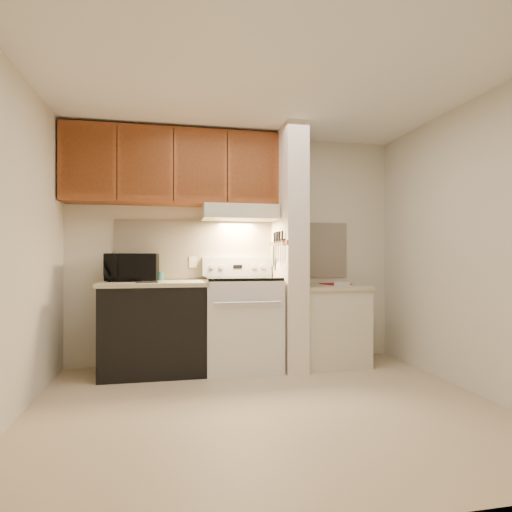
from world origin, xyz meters
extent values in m
plane|color=#C4AF8F|center=(0.00, 0.00, 0.00)|extent=(3.60, 3.60, 0.00)
plane|color=white|center=(0.00, 0.00, 2.50)|extent=(3.60, 3.60, 0.00)
cube|color=beige|center=(0.00, 1.50, 1.25)|extent=(3.60, 2.50, 0.02)
cube|color=beige|center=(-1.80, 0.00, 1.25)|extent=(0.02, 3.00, 2.50)
cube|color=beige|center=(1.80, 0.00, 1.25)|extent=(0.02, 3.00, 2.50)
cube|color=white|center=(0.00, 1.49, 1.24)|extent=(2.60, 0.02, 0.63)
cube|color=silver|center=(0.00, 1.16, 0.46)|extent=(0.76, 0.65, 0.92)
cube|color=black|center=(0.00, 0.84, 0.50)|extent=(0.50, 0.01, 0.30)
cylinder|color=silver|center=(0.00, 0.80, 0.72)|extent=(0.65, 0.02, 0.02)
cube|color=black|center=(0.00, 1.16, 0.94)|extent=(0.74, 0.64, 0.03)
cube|color=silver|center=(0.00, 1.44, 1.05)|extent=(0.76, 0.08, 0.20)
cube|color=black|center=(0.00, 1.40, 1.05)|extent=(0.10, 0.01, 0.04)
cylinder|color=silver|center=(-0.28, 1.40, 1.05)|extent=(0.05, 0.02, 0.05)
cylinder|color=silver|center=(-0.18, 1.40, 1.05)|extent=(0.05, 0.02, 0.05)
cylinder|color=silver|center=(0.18, 1.40, 1.05)|extent=(0.05, 0.02, 0.05)
cylinder|color=silver|center=(0.28, 1.40, 1.05)|extent=(0.05, 0.02, 0.05)
cube|color=black|center=(-0.88, 1.17, 0.43)|extent=(1.00, 0.63, 0.87)
cube|color=#B8AD8B|center=(-0.88, 1.17, 0.89)|extent=(1.04, 0.67, 0.04)
cube|color=black|center=(-0.94, 0.97, 0.92)|extent=(0.21, 0.09, 0.01)
cylinder|color=#245E56|center=(-0.83, 1.39, 0.96)|extent=(0.11, 0.11, 0.09)
cube|color=beige|center=(-0.48, 1.48, 1.10)|extent=(0.08, 0.01, 0.12)
imported|color=black|center=(-1.10, 1.31, 1.05)|extent=(0.52, 0.37, 0.28)
cube|color=silver|center=(0.51, 1.15, 1.25)|extent=(0.22, 0.70, 2.50)
cube|color=brown|center=(0.39, 1.15, 1.30)|extent=(0.01, 0.70, 0.04)
cube|color=black|center=(0.39, 1.10, 1.32)|extent=(0.02, 0.42, 0.04)
cube|color=silver|center=(0.38, 0.94, 1.22)|extent=(0.01, 0.03, 0.16)
cylinder|color=black|center=(0.38, 0.93, 1.37)|extent=(0.02, 0.02, 0.10)
cube|color=silver|center=(0.38, 1.01, 1.21)|extent=(0.01, 0.04, 0.18)
cylinder|color=black|center=(0.38, 1.03, 1.37)|extent=(0.02, 0.02, 0.10)
cube|color=silver|center=(0.38, 1.09, 1.20)|extent=(0.01, 0.04, 0.20)
cylinder|color=black|center=(0.38, 1.11, 1.37)|extent=(0.02, 0.02, 0.10)
cube|color=silver|center=(0.38, 1.17, 1.22)|extent=(0.01, 0.04, 0.16)
cylinder|color=black|center=(0.38, 1.17, 1.37)|extent=(0.02, 0.02, 0.10)
cube|color=silver|center=(0.38, 1.25, 1.21)|extent=(0.01, 0.04, 0.18)
cylinder|color=black|center=(0.38, 1.26, 1.37)|extent=(0.02, 0.02, 0.10)
cube|color=slate|center=(0.38, 1.32, 1.16)|extent=(0.03, 0.09, 0.22)
cube|color=beige|center=(0.97, 1.15, 0.40)|extent=(0.70, 0.60, 0.81)
cube|color=#B8AD8B|center=(0.97, 1.15, 0.83)|extent=(0.74, 0.64, 0.04)
cube|color=#AC111C|center=(1.07, 1.25, 0.86)|extent=(0.29, 0.35, 0.01)
cube|color=white|center=(1.06, 1.05, 0.87)|extent=(0.16, 0.14, 0.04)
cube|color=beige|center=(0.00, 1.28, 1.62)|extent=(0.78, 0.44, 0.15)
cube|color=beige|center=(0.00, 1.07, 1.58)|extent=(0.78, 0.04, 0.06)
cube|color=brown|center=(-0.69, 1.32, 2.08)|extent=(2.18, 0.33, 0.77)
cube|color=brown|center=(-1.51, 1.17, 2.08)|extent=(0.46, 0.01, 0.63)
cube|color=black|center=(-1.23, 1.16, 2.08)|extent=(0.01, 0.01, 0.73)
cube|color=brown|center=(-0.96, 1.17, 2.08)|extent=(0.46, 0.01, 0.63)
cube|color=black|center=(-0.69, 1.16, 2.08)|extent=(0.01, 0.01, 0.73)
cube|color=brown|center=(-0.42, 1.17, 2.08)|extent=(0.46, 0.01, 0.63)
cube|color=black|center=(-0.14, 1.16, 2.08)|extent=(0.01, 0.01, 0.73)
cube|color=brown|center=(0.13, 1.17, 2.08)|extent=(0.46, 0.01, 0.63)
camera|label=1|loc=(-0.74, -3.20, 1.15)|focal=30.00mm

